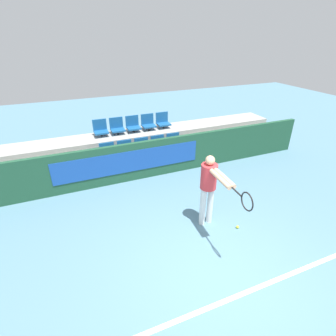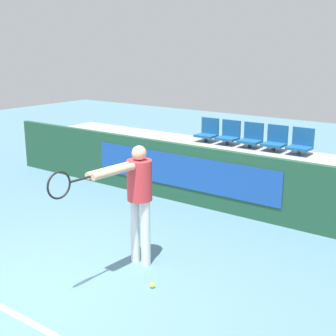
{
  "view_description": "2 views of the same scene",
  "coord_description": "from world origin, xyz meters",
  "px_view_note": "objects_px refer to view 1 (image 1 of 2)",
  "views": [
    {
      "loc": [
        -2.11,
        -2.62,
        3.84
      ],
      "look_at": [
        -0.01,
        2.45,
        0.96
      ],
      "focal_mm": 28.0,
      "sensor_mm": 36.0,
      "label": 1
    },
    {
      "loc": [
        4.3,
        -3.15,
        2.92
      ],
      "look_at": [
        -0.03,
        2.66,
        1.01
      ],
      "focal_mm": 50.0,
      "sensor_mm": 36.0,
      "label": 2
    }
  ],
  "objects_px": {
    "stadium_chair_8": "(148,123)",
    "tennis_player": "(210,185)",
    "tennis_ball": "(238,227)",
    "stadium_chair_2": "(142,148)",
    "stadium_chair_4": "(174,143)",
    "stadium_chair_3": "(158,145)",
    "stadium_chair_6": "(117,127)",
    "stadium_chair_7": "(133,125)",
    "stadium_chair_9": "(163,121)",
    "stadium_chair_0": "(108,153)",
    "stadium_chair_1": "(126,150)",
    "stadium_chair_5": "(101,129)"
  },
  "relations": [
    {
      "from": "stadium_chair_8",
      "to": "tennis_player",
      "type": "xyz_separation_m",
      "value": [
        -0.08,
        -4.2,
        -0.04
      ]
    },
    {
      "from": "stadium_chair_8",
      "to": "tennis_ball",
      "type": "relative_size",
      "value": 7.75
    },
    {
      "from": "stadium_chair_2",
      "to": "stadium_chair_4",
      "type": "xyz_separation_m",
      "value": [
        1.06,
        0.0,
        0.0
      ]
    },
    {
      "from": "stadium_chair_3",
      "to": "stadium_chair_4",
      "type": "bearing_deg",
      "value": 0.0
    },
    {
      "from": "stadium_chair_6",
      "to": "stadium_chair_7",
      "type": "height_order",
      "value": "same"
    },
    {
      "from": "tennis_player",
      "to": "tennis_ball",
      "type": "bearing_deg",
      "value": -29.86
    },
    {
      "from": "tennis_player",
      "to": "stadium_chair_9",
      "type": "bearing_deg",
      "value": 84.89
    },
    {
      "from": "stadium_chair_8",
      "to": "tennis_player",
      "type": "distance_m",
      "value": 4.21
    },
    {
      "from": "stadium_chair_0",
      "to": "stadium_chair_6",
      "type": "bearing_deg",
      "value": 61.09
    },
    {
      "from": "stadium_chair_4",
      "to": "tennis_ball",
      "type": "bearing_deg",
      "value": -90.79
    },
    {
      "from": "stadium_chair_3",
      "to": "stadium_chair_1",
      "type": "bearing_deg",
      "value": 180.0
    },
    {
      "from": "stadium_chair_1",
      "to": "stadium_chair_9",
      "type": "bearing_deg",
      "value": 31.11
    },
    {
      "from": "stadium_chair_4",
      "to": "stadium_chair_1",
      "type": "bearing_deg",
      "value": 180.0
    },
    {
      "from": "stadium_chair_2",
      "to": "stadium_chair_4",
      "type": "bearing_deg",
      "value": 0.0
    },
    {
      "from": "stadium_chair_7",
      "to": "tennis_ball",
      "type": "distance_m",
      "value": 4.8
    },
    {
      "from": "stadium_chair_6",
      "to": "stadium_chair_9",
      "type": "bearing_deg",
      "value": 0.0
    },
    {
      "from": "stadium_chair_2",
      "to": "stadium_chair_3",
      "type": "distance_m",
      "value": 0.53
    },
    {
      "from": "stadium_chair_2",
      "to": "stadium_chair_6",
      "type": "height_order",
      "value": "stadium_chair_6"
    },
    {
      "from": "stadium_chair_8",
      "to": "stadium_chair_9",
      "type": "height_order",
      "value": "same"
    },
    {
      "from": "stadium_chair_8",
      "to": "tennis_player",
      "type": "relative_size",
      "value": 0.31
    },
    {
      "from": "stadium_chair_0",
      "to": "tennis_player",
      "type": "xyz_separation_m",
      "value": [
        1.51,
        -3.24,
        0.4
      ]
    },
    {
      "from": "stadium_chair_6",
      "to": "stadium_chair_8",
      "type": "distance_m",
      "value": 1.06
    },
    {
      "from": "stadium_chair_3",
      "to": "tennis_player",
      "type": "distance_m",
      "value": 3.27
    },
    {
      "from": "stadium_chair_4",
      "to": "stadium_chair_8",
      "type": "relative_size",
      "value": 1.0
    },
    {
      "from": "stadium_chair_5",
      "to": "stadium_chair_7",
      "type": "distance_m",
      "value": 1.06
    },
    {
      "from": "stadium_chair_2",
      "to": "stadium_chair_6",
      "type": "distance_m",
      "value": 1.18
    },
    {
      "from": "tennis_ball",
      "to": "stadium_chair_6",
      "type": "bearing_deg",
      "value": 108.63
    },
    {
      "from": "stadium_chair_0",
      "to": "stadium_chair_9",
      "type": "bearing_deg",
      "value": 24.36
    },
    {
      "from": "stadium_chair_4",
      "to": "tennis_player",
      "type": "relative_size",
      "value": 0.31
    },
    {
      "from": "stadium_chair_4",
      "to": "tennis_player",
      "type": "bearing_deg",
      "value": -100.69
    },
    {
      "from": "tennis_ball",
      "to": "tennis_player",
      "type": "bearing_deg",
      "value": 146.96
    },
    {
      "from": "stadium_chair_1",
      "to": "stadium_chair_0",
      "type": "bearing_deg",
      "value": 180.0
    },
    {
      "from": "tennis_ball",
      "to": "stadium_chair_1",
      "type": "bearing_deg",
      "value": 113.12
    },
    {
      "from": "stadium_chair_8",
      "to": "tennis_ball",
      "type": "xyz_separation_m",
      "value": [
        0.48,
        -4.57,
        -1.05
      ]
    },
    {
      "from": "stadium_chair_0",
      "to": "stadium_chair_1",
      "type": "distance_m",
      "value": 0.53
    },
    {
      "from": "stadium_chair_8",
      "to": "stadium_chair_9",
      "type": "bearing_deg",
      "value": 0.0
    },
    {
      "from": "stadium_chair_5",
      "to": "stadium_chair_7",
      "type": "relative_size",
      "value": 1.0
    },
    {
      "from": "stadium_chair_2",
      "to": "stadium_chair_3",
      "type": "height_order",
      "value": "same"
    },
    {
      "from": "stadium_chair_0",
      "to": "stadium_chair_1",
      "type": "xyz_separation_m",
      "value": [
        0.53,
        0.0,
        0.0
      ]
    },
    {
      "from": "stadium_chair_7",
      "to": "stadium_chair_0",
      "type": "bearing_deg",
      "value": -137.84
    },
    {
      "from": "stadium_chair_9",
      "to": "stadium_chair_8",
      "type": "bearing_deg",
      "value": 180.0
    },
    {
      "from": "stadium_chair_0",
      "to": "stadium_chair_5",
      "type": "distance_m",
      "value": 1.05
    },
    {
      "from": "stadium_chair_3",
      "to": "stadium_chair_2",
      "type": "bearing_deg",
      "value": 180.0
    },
    {
      "from": "stadium_chair_2",
      "to": "stadium_chair_5",
      "type": "relative_size",
      "value": 1.0
    },
    {
      "from": "stadium_chair_1",
      "to": "tennis_ball",
      "type": "bearing_deg",
      "value": -66.88
    },
    {
      "from": "stadium_chair_1",
      "to": "stadium_chair_7",
      "type": "distance_m",
      "value": 1.18
    },
    {
      "from": "stadium_chair_3",
      "to": "stadium_chair_7",
      "type": "height_order",
      "value": "stadium_chair_7"
    },
    {
      "from": "stadium_chair_8",
      "to": "stadium_chair_3",
      "type": "bearing_deg",
      "value": -90.0
    },
    {
      "from": "stadium_chair_7",
      "to": "stadium_chair_9",
      "type": "height_order",
      "value": "same"
    },
    {
      "from": "stadium_chair_0",
      "to": "stadium_chair_9",
      "type": "height_order",
      "value": "stadium_chair_9"
    }
  ]
}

